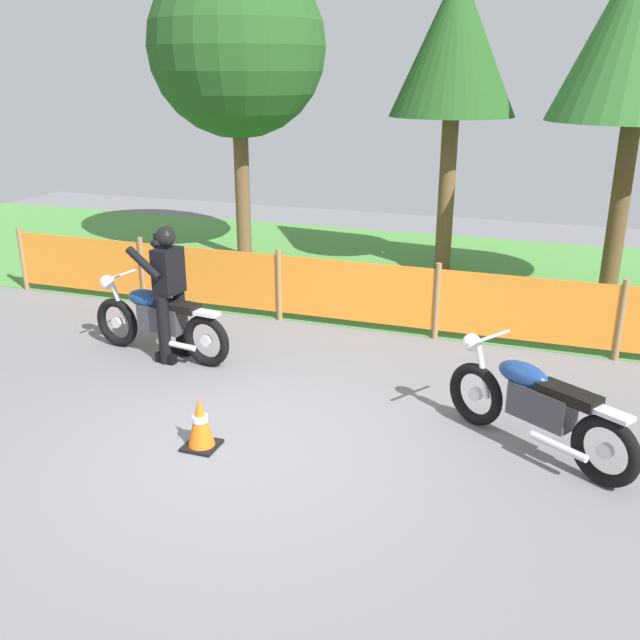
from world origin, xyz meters
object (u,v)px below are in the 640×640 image
at_px(motorcycle_trailing, 535,405).
at_px(rider_lead, 169,288).
at_px(motorcycle_lead, 158,320).
at_px(traffic_cone, 200,423).

distance_m(motorcycle_trailing, rider_lead, 4.50).
bearing_deg(motorcycle_trailing, rider_lead, 21.30).
bearing_deg(motorcycle_lead, motorcycle_trailing, 177.05).
height_order(motorcycle_trailing, rider_lead, rider_lead).
xyz_separation_m(motorcycle_trailing, traffic_cone, (-2.99, -0.98, -0.22)).
relative_size(motorcycle_trailing, rider_lead, 1.07).
distance_m(motorcycle_lead, traffic_cone, 2.49).
relative_size(motorcycle_trailing, traffic_cone, 3.42).
xyz_separation_m(motorcycle_lead, traffic_cone, (1.61, -1.89, -0.22)).
relative_size(motorcycle_lead, rider_lead, 1.23).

